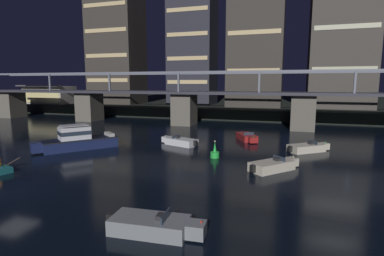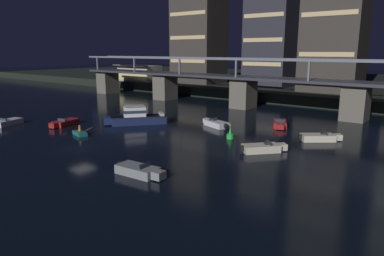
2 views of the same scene
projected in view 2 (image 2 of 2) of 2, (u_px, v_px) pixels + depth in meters
ground_plane at (82, 148)px, 39.79m from camera, size 400.00×400.00×0.00m
far_riverbank at (325, 84)px, 104.34m from camera, size 240.00×80.00×2.20m
river_bridge at (244, 87)px, 66.74m from camera, size 85.90×6.40×9.38m
tower_west_low at (199, 26)px, 93.40m from camera, size 12.31×9.87×30.11m
tower_west_tall at (271, 28)px, 84.00m from camera, size 10.74×8.85×27.92m
waterfront_pavilion at (139, 73)px, 100.25m from camera, size 12.40×7.40×4.70m
cabin_cruiser_near_left at (137, 117)px, 52.59m from camera, size 7.32×8.42×2.79m
speedboat_near_center at (319, 137)px, 42.84m from camera, size 4.63×4.08×1.16m
speedboat_near_right at (280, 124)px, 50.80m from camera, size 3.36×4.96×1.16m
speedboat_mid_left at (216, 124)px, 50.95m from camera, size 5.09×3.07×1.16m
speedboat_mid_center at (139, 171)px, 30.96m from camera, size 5.22×2.06×1.16m
speedboat_mid_right at (263, 148)px, 38.16m from camera, size 4.24×4.52×1.16m
speedboat_far_left at (65, 123)px, 51.52m from camera, size 2.69×5.20×1.16m
speedboat_far_center at (7, 122)px, 51.74m from camera, size 2.74×5.19×1.16m
channel_buoy at (230, 135)px, 43.82m from camera, size 0.90×0.90×1.76m
dinghy_with_paddler at (80, 133)px, 45.71m from camera, size 2.80×2.63×1.36m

